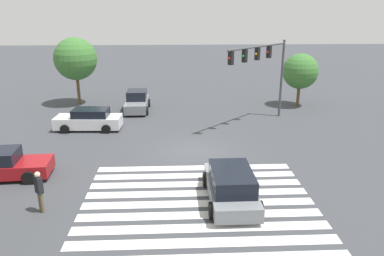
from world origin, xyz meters
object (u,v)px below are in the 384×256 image
object	(u,v)px
car_6	(3,165)
tree_corner_a	(300,71)
car_3	(137,102)
tree_corner_b	(75,59)
car_0	(231,186)
car_2	(89,120)
pedestrian	(39,189)
traffic_signal_mast	(263,62)

from	to	relation	value
car_6	tree_corner_a	size ratio (longest dim) A/B	1.01
car_3	tree_corner_a	bearing A→B (deg)	93.50
car_3	tree_corner_b	size ratio (longest dim) A/B	0.73
car_0	car_6	size ratio (longest dim) A/B	1.03
tree_corner_b	car_2	bearing A→B (deg)	-71.53
car_3	pedestrian	distance (m)	16.20
car_0	tree_corner_a	bearing A→B (deg)	-27.22
car_6	pedestrian	bearing A→B (deg)	-52.83
traffic_signal_mast	tree_corner_b	distance (m)	16.00
car_3	car_6	size ratio (longest dim) A/B	0.92
car_2	car_3	xyz separation A→B (m)	(2.86, 4.90, 0.03)
traffic_signal_mast	pedestrian	xyz separation A→B (m)	(-11.85, -11.91, -3.46)
car_0	tree_corner_a	xyz separation A→B (m)	(8.20, 16.36, 2.25)
traffic_signal_mast	car_3	bearing A→B (deg)	-68.58
car_2	car_3	size ratio (longest dim) A/B	1.09
traffic_signal_mast	car_6	bearing A→B (deg)	-15.34
car_3	car_0	bearing A→B (deg)	19.44
car_2	tree_corner_a	size ratio (longest dim) A/B	1.02
tree_corner_a	car_3	bearing A→B (deg)	-176.12
car_3	car_6	xyz separation A→B (m)	(-5.48, -12.55, -0.06)
car_2	car_6	world-z (taller)	car_2
car_3	tree_corner_a	distance (m)	13.97
car_0	car_6	distance (m)	11.41
car_0	car_3	distance (m)	16.40
tree_corner_a	tree_corner_b	size ratio (longest dim) A/B	0.78
car_0	traffic_signal_mast	bearing A→B (deg)	-19.18
car_0	car_6	bearing A→B (deg)	74.75
traffic_signal_mast	car_2	xyz separation A→B (m)	(-12.23, -0.81, -3.79)
car_3	car_6	world-z (taller)	car_3
tree_corner_a	tree_corner_b	distance (m)	19.11
traffic_signal_mast	car_2	distance (m)	12.83
tree_corner_b	tree_corner_a	bearing A→B (deg)	-4.22
car_2	pedestrian	xyz separation A→B (m)	(0.38, -11.10, 0.33)
tree_corner_a	tree_corner_b	world-z (taller)	tree_corner_b
pedestrian	tree_corner_b	world-z (taller)	tree_corner_b
pedestrian	tree_corner_a	xyz separation A→B (m)	(16.23, 16.93, 1.96)
car_0	tree_corner_b	distance (m)	21.06
car_0	tree_corner_b	world-z (taller)	tree_corner_b
traffic_signal_mast	car_2	bearing A→B (deg)	-41.21
car_0	car_2	xyz separation A→B (m)	(-8.42, 10.53, -0.04)
car_2	tree_corner_a	world-z (taller)	tree_corner_a
traffic_signal_mast	car_0	world-z (taller)	traffic_signal_mast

